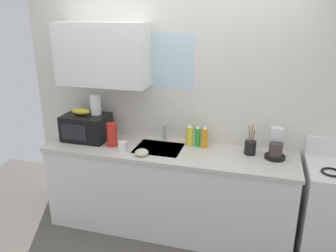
# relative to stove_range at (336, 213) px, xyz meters

# --- Properties ---
(kitchen_wall_assembly) EXTENTS (3.26, 0.42, 2.50)m
(kitchen_wall_assembly) POSITION_rel_stove_range_xyz_m (-1.72, 0.31, 0.89)
(kitchen_wall_assembly) COLOR silver
(kitchen_wall_assembly) RESTS_ON ground
(counter_unit) EXTENTS (2.49, 0.63, 0.90)m
(counter_unit) POSITION_rel_stove_range_xyz_m (-1.59, -0.00, -0.00)
(counter_unit) COLOR white
(counter_unit) RESTS_ON ground
(sink_faucet) EXTENTS (0.03, 0.03, 0.18)m
(sink_faucet) POSITION_rel_stove_range_xyz_m (-1.70, 0.24, 0.53)
(sink_faucet) COLOR #B2B5BA
(sink_faucet) RESTS_ON counter_unit
(stove_range) EXTENTS (0.60, 0.60, 1.08)m
(stove_range) POSITION_rel_stove_range_xyz_m (0.00, 0.00, 0.00)
(stove_range) COLOR white
(stove_range) RESTS_ON ground
(microwave) EXTENTS (0.46, 0.35, 0.27)m
(microwave) POSITION_rel_stove_range_xyz_m (-2.50, 0.04, 0.58)
(microwave) COLOR black
(microwave) RESTS_ON counter_unit
(banana_bunch) EXTENTS (0.20, 0.11, 0.07)m
(banana_bunch) POSITION_rel_stove_range_xyz_m (-2.55, 0.05, 0.75)
(banana_bunch) COLOR gold
(banana_bunch) RESTS_ON microwave
(paper_towel_roll) EXTENTS (0.11, 0.11, 0.22)m
(paper_towel_roll) POSITION_rel_stove_range_xyz_m (-2.40, 0.10, 0.82)
(paper_towel_roll) COLOR white
(paper_towel_roll) RESTS_ON microwave
(coffee_maker) EXTENTS (0.19, 0.21, 0.28)m
(coffee_maker) POSITION_rel_stove_range_xyz_m (-0.58, 0.10, 0.55)
(coffee_maker) COLOR black
(coffee_maker) RESTS_ON counter_unit
(dish_soap_bottle_yellow) EXTENTS (0.07, 0.07, 0.23)m
(dish_soap_bottle_yellow) POSITION_rel_stove_range_xyz_m (-1.42, 0.17, 0.55)
(dish_soap_bottle_yellow) COLOR yellow
(dish_soap_bottle_yellow) RESTS_ON counter_unit
(dish_soap_bottle_green) EXTENTS (0.06, 0.06, 0.23)m
(dish_soap_bottle_green) POSITION_rel_stove_range_xyz_m (-1.33, 0.17, 0.55)
(dish_soap_bottle_green) COLOR green
(dish_soap_bottle_green) RESTS_ON counter_unit
(dish_soap_bottle_orange) EXTENTS (0.06, 0.06, 0.23)m
(dish_soap_bottle_orange) POSITION_rel_stove_range_xyz_m (-1.26, 0.16, 0.55)
(dish_soap_bottle_orange) COLOR orange
(dish_soap_bottle_orange) RESTS_ON counter_unit
(cereal_canister) EXTENTS (0.10, 0.10, 0.24)m
(cereal_canister) POSITION_rel_stove_range_xyz_m (-2.16, -0.05, 0.56)
(cereal_canister) COLOR red
(cereal_canister) RESTS_ON counter_unit
(mug_white) EXTENTS (0.08, 0.08, 0.09)m
(mug_white) POSITION_rel_stove_range_xyz_m (-2.02, -0.14, 0.49)
(mug_white) COLOR white
(mug_white) RESTS_ON counter_unit
(utensil_crock) EXTENTS (0.11, 0.11, 0.30)m
(utensil_crock) POSITION_rel_stove_range_xyz_m (-0.81, 0.12, 0.51)
(utensil_crock) COLOR black
(utensil_crock) RESTS_ON counter_unit
(small_bowl) EXTENTS (0.13, 0.13, 0.06)m
(small_bowl) POSITION_rel_stove_range_xyz_m (-1.80, -0.20, 0.47)
(small_bowl) COLOR beige
(small_bowl) RESTS_ON counter_unit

